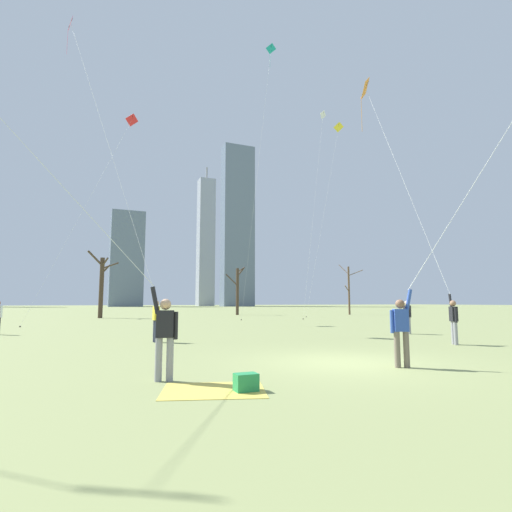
{
  "coord_description": "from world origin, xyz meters",
  "views": [
    {
      "loc": [
        -6.22,
        -8.84,
        1.56
      ],
      "look_at": [
        0.0,
        6.0,
        3.41
      ],
      "focal_mm": 28.12,
      "sensor_mm": 36.0,
      "label": 1
    }
  ],
  "objects_px": {
    "kite_flyer_foreground_left_purple": "(55,205)",
    "kite_flyer_far_back_orange": "(422,235)",
    "distant_kite_high_overhead_red": "(125,132)",
    "distant_kite_drifting_left_yellow": "(336,141)",
    "picnic_spot": "(232,386)",
    "bare_tree_center": "(102,283)",
    "kite_flyer_foreground_right_blue": "(437,266)",
    "bare_tree_far_right_edge": "(349,289)",
    "kite_flyer_midfield_left_pink": "(132,234)",
    "distant_kite_drifting_right_teal": "(268,73)",
    "bystander_far_off_by_trees": "(407,315)",
    "bare_tree_rightmost": "(237,289)",
    "distant_kite_low_near_trees_white": "(321,132)"
  },
  "relations": [
    {
      "from": "distant_kite_drifting_right_teal",
      "to": "kite_flyer_foreground_left_purple",
      "type": "bearing_deg",
      "value": -123.38
    },
    {
      "from": "distant_kite_high_overhead_red",
      "to": "distant_kite_drifting_left_yellow",
      "type": "distance_m",
      "value": 22.99
    },
    {
      "from": "kite_flyer_foreground_right_blue",
      "to": "bare_tree_rightmost",
      "type": "height_order",
      "value": "kite_flyer_foreground_right_blue"
    },
    {
      "from": "distant_kite_drifting_right_teal",
      "to": "bare_tree_rightmost",
      "type": "distance_m",
      "value": 24.3
    },
    {
      "from": "bystander_far_off_by_trees",
      "to": "picnic_spot",
      "type": "distance_m",
      "value": 14.93
    },
    {
      "from": "distant_kite_high_overhead_red",
      "to": "bare_tree_far_right_edge",
      "type": "bearing_deg",
      "value": 17.43
    },
    {
      "from": "distant_kite_drifting_left_yellow",
      "to": "bare_tree_rightmost",
      "type": "xyz_separation_m",
      "value": [
        -7.78,
        10.33,
        -16.17
      ]
    },
    {
      "from": "bare_tree_rightmost",
      "to": "bystander_far_off_by_trees",
      "type": "bearing_deg",
      "value": -94.32
    },
    {
      "from": "distant_kite_low_near_trees_white",
      "to": "bare_tree_rightmost",
      "type": "relative_size",
      "value": 3.76
    },
    {
      "from": "distant_kite_drifting_right_teal",
      "to": "kite_flyer_far_back_orange",
      "type": "bearing_deg",
      "value": -95.72
    },
    {
      "from": "kite_flyer_foreground_left_purple",
      "to": "distant_kite_low_near_trees_white",
      "type": "bearing_deg",
      "value": 48.62
    },
    {
      "from": "picnic_spot",
      "to": "kite_flyer_foreground_right_blue",
      "type": "bearing_deg",
      "value": 3.63
    },
    {
      "from": "kite_flyer_foreground_right_blue",
      "to": "distant_kite_low_near_trees_white",
      "type": "xyz_separation_m",
      "value": [
        14.51,
        27.88,
        17.15
      ]
    },
    {
      "from": "kite_flyer_foreground_left_purple",
      "to": "distant_kite_high_overhead_red",
      "type": "bearing_deg",
      "value": 83.0
    },
    {
      "from": "distant_kite_high_overhead_red",
      "to": "bare_tree_center",
      "type": "xyz_separation_m",
      "value": [
        -1.01,
        9.44,
        -11.9
      ]
    },
    {
      "from": "bystander_far_off_by_trees",
      "to": "distant_kite_high_overhead_red",
      "type": "bearing_deg",
      "value": 125.32
    },
    {
      "from": "bystander_far_off_by_trees",
      "to": "bare_tree_far_right_edge",
      "type": "distance_m",
      "value": 30.44
    },
    {
      "from": "distant_kite_high_overhead_red",
      "to": "distant_kite_drifting_left_yellow",
      "type": "bearing_deg",
      "value": 7.5
    },
    {
      "from": "distant_kite_low_near_trees_white",
      "to": "picnic_spot",
      "type": "relative_size",
      "value": 10.46
    },
    {
      "from": "kite_flyer_foreground_left_purple",
      "to": "picnic_spot",
      "type": "bearing_deg",
      "value": -34.54
    },
    {
      "from": "distant_kite_drifting_right_teal",
      "to": "picnic_spot",
      "type": "distance_m",
      "value": 37.31
    },
    {
      "from": "kite_flyer_foreground_left_purple",
      "to": "bare_tree_rightmost",
      "type": "bearing_deg",
      "value": 64.68
    },
    {
      "from": "picnic_spot",
      "to": "bare_tree_center",
      "type": "relative_size",
      "value": 0.32
    },
    {
      "from": "kite_flyer_foreground_left_purple",
      "to": "kite_flyer_far_back_orange",
      "type": "relative_size",
      "value": 0.87
    },
    {
      "from": "kite_flyer_foreground_left_purple",
      "to": "kite_flyer_far_back_orange",
      "type": "xyz_separation_m",
      "value": [
        13.81,
        3.88,
        0.87
      ]
    },
    {
      "from": "distant_kite_low_near_trees_white",
      "to": "picnic_spot",
      "type": "height_order",
      "value": "distant_kite_low_near_trees_white"
    },
    {
      "from": "kite_flyer_foreground_right_blue",
      "to": "kite_flyer_midfield_left_pink",
      "type": "distance_m",
      "value": 12.76
    },
    {
      "from": "distant_kite_drifting_left_yellow",
      "to": "bare_tree_far_right_edge",
      "type": "height_order",
      "value": "distant_kite_drifting_left_yellow"
    },
    {
      "from": "picnic_spot",
      "to": "bare_tree_far_right_edge",
      "type": "distance_m",
      "value": 44.49
    },
    {
      "from": "kite_flyer_far_back_orange",
      "to": "bare_tree_far_right_edge",
      "type": "relative_size",
      "value": 2.37
    },
    {
      "from": "distant_kite_drifting_left_yellow",
      "to": "picnic_spot",
      "type": "relative_size",
      "value": 10.09
    },
    {
      "from": "distant_kite_low_near_trees_white",
      "to": "bare_tree_center",
      "type": "bearing_deg",
      "value": 160.97
    },
    {
      "from": "kite_flyer_foreground_right_blue",
      "to": "distant_kite_high_overhead_red",
      "type": "bearing_deg",
      "value": 102.13
    },
    {
      "from": "distant_kite_drifting_left_yellow",
      "to": "distant_kite_drifting_right_teal",
      "type": "relative_size",
      "value": 0.81
    },
    {
      "from": "kite_flyer_foreground_left_purple",
      "to": "bare_tree_far_right_edge",
      "type": "relative_size",
      "value": 2.05
    },
    {
      "from": "kite_flyer_midfield_left_pink",
      "to": "distant_kite_drifting_right_teal",
      "type": "bearing_deg",
      "value": 47.75
    },
    {
      "from": "distant_kite_low_near_trees_white",
      "to": "picnic_spot",
      "type": "bearing_deg",
      "value": -125.13
    },
    {
      "from": "bystander_far_off_by_trees",
      "to": "distant_kite_drifting_right_teal",
      "type": "relative_size",
      "value": 0.06
    },
    {
      "from": "kite_flyer_foreground_left_purple",
      "to": "picnic_spot",
      "type": "height_order",
      "value": "kite_flyer_foreground_left_purple"
    },
    {
      "from": "kite_flyer_foreground_left_purple",
      "to": "bystander_far_off_by_trees",
      "type": "relative_size",
      "value": 8.04
    },
    {
      "from": "kite_flyer_foreground_right_blue",
      "to": "distant_kite_drifting_left_yellow",
      "type": "height_order",
      "value": "distant_kite_drifting_left_yellow"
    },
    {
      "from": "kite_flyer_foreground_left_purple",
      "to": "distant_kite_drifting_left_yellow",
      "type": "distance_m",
      "value": 40.16
    },
    {
      "from": "distant_kite_low_near_trees_white",
      "to": "distant_kite_drifting_right_teal",
      "type": "bearing_deg",
      "value": -163.93
    },
    {
      "from": "distant_kite_low_near_trees_white",
      "to": "bare_tree_center",
      "type": "xyz_separation_m",
      "value": [
        -21.04,
        7.26,
        -16.19
      ]
    },
    {
      "from": "distant_kite_high_overhead_red",
      "to": "distant_kite_low_near_trees_white",
      "type": "bearing_deg",
      "value": 6.21
    },
    {
      "from": "bystander_far_off_by_trees",
      "to": "distant_kite_high_overhead_red",
      "type": "relative_size",
      "value": 0.09
    },
    {
      "from": "bare_tree_far_right_edge",
      "to": "distant_kite_drifting_left_yellow",
      "type": "bearing_deg",
      "value": -132.79
    },
    {
      "from": "distant_kite_drifting_right_teal",
      "to": "bare_tree_far_right_edge",
      "type": "height_order",
      "value": "distant_kite_drifting_right_teal"
    },
    {
      "from": "kite_flyer_foreground_right_blue",
      "to": "bare_tree_center",
      "type": "height_order",
      "value": "kite_flyer_foreground_right_blue"
    },
    {
      "from": "kite_flyer_far_back_orange",
      "to": "bystander_far_off_by_trees",
      "type": "bearing_deg",
      "value": 60.52
    }
  ]
}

